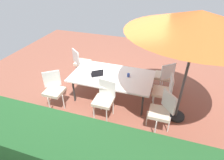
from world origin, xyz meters
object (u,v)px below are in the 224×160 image
at_px(chair_north, 104,98).
at_px(chair_northeast, 54,88).
at_px(chair_northwest, 162,110).
at_px(laptop, 97,74).
at_px(dining_table, 112,77).
at_px(chair_southeast, 81,61).
at_px(patio_umbrella, 199,22).
at_px(chair_west, 164,90).
at_px(chair_southwest, 164,75).
at_px(cup, 128,75).

height_order(chair_north, chair_northeast, same).
distance_m(chair_northwest, laptop, 1.94).
bearing_deg(chair_northwest, chair_northeast, -129.08).
height_order(dining_table, chair_southeast, chair_southeast).
height_order(chair_southeast, chair_northeast, same).
distance_m(patio_umbrella, laptop, 2.72).
height_order(dining_table, chair_west, chair_west).
bearing_deg(chair_northwest, chair_southwest, 143.69).
relative_size(patio_umbrella, cup, 30.90).
xyz_separation_m(chair_southwest, chair_west, (-0.07, 0.76, 0.00)).
distance_m(chair_north, cup, 0.95).
distance_m(dining_table, chair_northeast, 1.57).
bearing_deg(chair_southeast, dining_table, -171.38).
height_order(patio_umbrella, laptop, patio_umbrella).
bearing_deg(chair_north, chair_southwest, 58.06).
relative_size(chair_north, chair_southeast, 1.00).
bearing_deg(chair_north, chair_west, 37.87).
bearing_deg(laptop, cup, 160.07).
bearing_deg(patio_umbrella, chair_southeast, -18.99).
relative_size(chair_northwest, chair_west, 1.00).
height_order(chair_southwest, laptop, chair_southwest).
xyz_separation_m(dining_table, chair_southeast, (1.36, -0.82, -0.15)).
xyz_separation_m(chair_southwest, chair_northwest, (-0.09, 1.55, 0.00)).
bearing_deg(patio_umbrella, dining_table, -8.48).
relative_size(patio_umbrella, chair_northwest, 2.87).
height_order(chair_southwest, chair_southeast, same).
relative_size(chair_southwest, chair_west, 1.00).
relative_size(chair_west, chair_southeast, 1.00).
relative_size(chair_west, cup, 10.76).
height_order(chair_northwest, chair_northeast, same).
height_order(chair_west, chair_southeast, same).
distance_m(chair_north, chair_west, 1.57).
bearing_deg(chair_north, chair_northeast, -170.35).
relative_size(patio_umbrella, chair_north, 2.87).
xyz_separation_m(dining_table, chair_northwest, (-1.43, 0.77, -0.15)).
bearing_deg(chair_northwest, chair_west, 141.80).
bearing_deg(laptop, chair_northwest, 126.39).
relative_size(chair_northwest, cup, 10.76).
bearing_deg(chair_north, chair_northwest, 7.43).
height_order(dining_table, laptop, laptop).
bearing_deg(dining_table, laptop, 18.75).
bearing_deg(cup, chair_southeast, -22.37).
xyz_separation_m(dining_table, chair_southwest, (-1.34, -0.78, -0.15)).
xyz_separation_m(patio_umbrella, chair_northwest, (0.36, 0.50, -1.86)).
height_order(dining_table, chair_southwest, chair_southwest).
bearing_deg(chair_southeast, chair_northwest, -170.02).
bearing_deg(chair_north, laptop, 133.20).
bearing_deg(chair_north, patio_umbrella, 23.72).
relative_size(chair_southwest, laptop, 2.43).
relative_size(chair_southwest, chair_southeast, 1.00).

